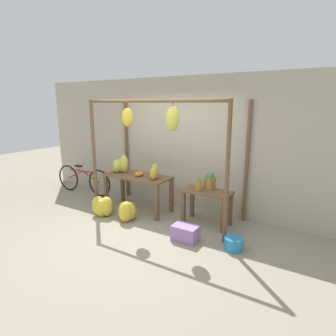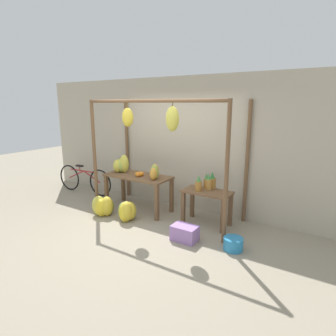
{
  "view_description": "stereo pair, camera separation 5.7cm",
  "coord_description": "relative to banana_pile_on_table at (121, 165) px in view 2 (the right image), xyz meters",
  "views": [
    {
      "loc": [
        2.93,
        -3.63,
        2.25
      ],
      "look_at": [
        0.11,
        0.9,
        1.02
      ],
      "focal_mm": 30.0,
      "sensor_mm": 36.0,
      "label": 1
    },
    {
      "loc": [
        2.97,
        -3.6,
        2.25
      ],
      "look_at": [
        0.11,
        0.9,
        1.02
      ],
      "focal_mm": 30.0,
      "sensor_mm": 36.0,
      "label": 2
    }
  ],
  "objects": [
    {
      "name": "ground_plane",
      "position": [
        1.11,
        -0.91,
        -0.93
      ],
      "size": [
        20.0,
        20.0,
        0.0
      ],
      "primitive_type": "plane",
      "color": "gray"
    },
    {
      "name": "parked_bicycle",
      "position": [
        -1.43,
        0.16,
        -0.58
      ],
      "size": [
        1.74,
        0.14,
        0.72
      ],
      "color": "black",
      "rests_on": "ground_plane"
    },
    {
      "name": "orange_pile",
      "position": [
        0.54,
        -0.07,
        -0.12
      ],
      "size": [
        0.15,
        0.22,
        0.1
      ],
      "color": "orange",
      "rests_on": "display_table_main"
    },
    {
      "name": "papaya_pile",
      "position": [
        0.94,
        -0.08,
        -0.03
      ],
      "size": [
        0.24,
        0.3,
        0.3
      ],
      "color": "#93A33D",
      "rests_on": "display_table_main"
    },
    {
      "name": "stall_awning",
      "position": [
        1.13,
        -0.18,
        0.68
      ],
      "size": [
        3.0,
        1.18,
        2.32
      ],
      "color": "brown",
      "rests_on": "ground_plane"
    },
    {
      "name": "display_table_main",
      "position": [
        0.47,
        -0.01,
        -0.29
      ],
      "size": [
        1.44,
        0.64,
        0.77
      ],
      "color": "brown",
      "rests_on": "ground_plane"
    },
    {
      "name": "shop_wall_back",
      "position": [
        1.11,
        0.7,
        0.47
      ],
      "size": [
        8.0,
        0.08,
        2.8
      ],
      "color": "#B2A893",
      "rests_on": "ground_plane"
    },
    {
      "name": "banana_pile_on_table",
      "position": [
        0.0,
        0.0,
        0.0
      ],
      "size": [
        0.37,
        0.36,
        0.4
      ],
      "color": "gold",
      "rests_on": "display_table_main"
    },
    {
      "name": "blue_bucket",
      "position": [
        2.79,
        -0.58,
        -0.83
      ],
      "size": [
        0.31,
        0.31,
        0.2
      ],
      "color": "teal",
      "rests_on": "ground_plane"
    },
    {
      "name": "display_table_side",
      "position": [
        2.03,
        0.07,
        -0.43
      ],
      "size": [
        0.9,
        0.47,
        0.66
      ],
      "color": "brown",
      "rests_on": "ground_plane"
    },
    {
      "name": "banana_pile_ground_left",
      "position": [
        0.06,
        -0.65,
        -0.74
      ],
      "size": [
        0.53,
        0.47,
        0.41
      ],
      "color": "gold",
      "rests_on": "ground_plane"
    },
    {
      "name": "fruit_crate_white",
      "position": [
        2.0,
        -0.71,
        -0.8
      ],
      "size": [
        0.43,
        0.29,
        0.26
      ],
      "color": "#9970B7",
      "rests_on": "ground_plane"
    },
    {
      "name": "banana_pile_ground_right",
      "position": [
        0.65,
        -0.62,
        -0.74
      ],
      "size": [
        0.4,
        0.48,
        0.41
      ],
      "color": "gold",
      "rests_on": "ground_plane"
    },
    {
      "name": "pineapple_cluster",
      "position": [
        1.97,
        0.18,
        -0.14
      ],
      "size": [
        0.28,
        0.4,
        0.33
      ],
      "color": "#A3702D",
      "rests_on": "display_table_side"
    }
  ]
}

